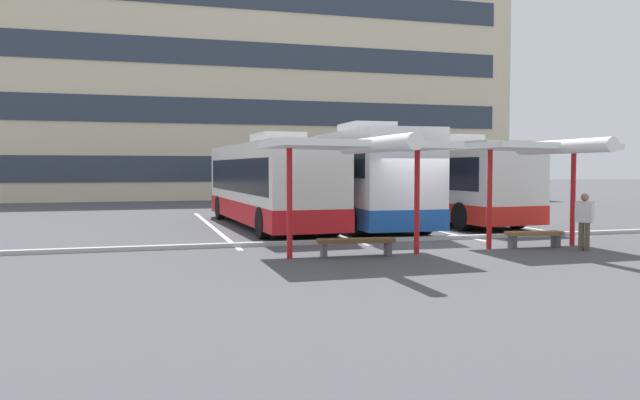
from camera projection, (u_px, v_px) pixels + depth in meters
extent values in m
plane|color=#47474C|center=(432.00, 244.00, 18.30)|extent=(160.00, 160.00, 0.00)
cube|color=beige|center=(248.00, 96.00, 48.38)|extent=(38.58, 11.42, 15.47)
cube|color=#2D3847|center=(263.00, 169.00, 43.17)|extent=(35.49, 0.08, 1.70)
cube|color=#2D3847|center=(262.00, 112.00, 42.96)|extent=(35.49, 0.08, 1.70)
cube|color=#2D3847|center=(262.00, 55.00, 42.76)|extent=(35.49, 0.08, 1.70)
cube|color=silver|center=(268.00, 182.00, 23.56)|extent=(3.01, 11.09, 2.80)
cube|color=red|center=(268.00, 210.00, 23.61)|extent=(3.05, 11.13, 0.71)
cube|color=black|center=(268.00, 175.00, 23.54)|extent=(3.00, 10.21, 1.19)
cube|color=black|center=(239.00, 172.00, 28.70)|extent=(2.21, 0.18, 1.68)
cube|color=silver|center=(278.00, 138.00, 22.18)|extent=(1.60, 2.27, 0.36)
cylinder|color=black|center=(220.00, 208.00, 26.93)|extent=(0.35, 1.01, 1.00)
cylinder|color=black|center=(272.00, 207.00, 27.67)|extent=(0.35, 1.01, 1.00)
cylinder|color=black|center=(263.00, 223.00, 19.57)|extent=(0.35, 1.01, 1.00)
cylinder|color=black|center=(332.00, 221.00, 20.31)|extent=(0.35, 1.01, 1.00)
cube|color=silver|center=(355.00, 177.00, 24.14)|extent=(2.79, 10.86, 3.19)
cube|color=#194C9E|center=(354.00, 209.00, 24.21)|extent=(2.83, 10.90, 0.67)
cube|color=black|center=(355.00, 163.00, 24.12)|extent=(2.81, 9.99, 1.02)
cube|color=black|center=(319.00, 167.00, 29.31)|extent=(2.27, 0.13, 1.92)
cube|color=silver|center=(366.00, 128.00, 22.75)|extent=(1.59, 2.23, 0.36)
cylinder|color=black|center=(302.00, 207.00, 27.58)|extent=(0.32, 1.01, 1.00)
cylinder|color=black|center=(353.00, 206.00, 28.19)|extent=(0.32, 1.01, 1.00)
cylinder|color=black|center=(356.00, 221.00, 20.24)|extent=(0.32, 1.01, 1.00)
cylinder|color=black|center=(424.00, 220.00, 20.85)|extent=(0.32, 1.01, 1.00)
cube|color=silver|center=(434.00, 180.00, 26.11)|extent=(3.16, 11.21, 2.85)
cube|color=red|center=(434.00, 206.00, 26.17)|extent=(3.20, 11.26, 0.65)
cube|color=black|center=(435.00, 173.00, 26.10)|extent=(3.14, 10.33, 1.16)
cube|color=black|center=(379.00, 171.00, 31.28)|extent=(2.20, 0.21, 1.71)
cube|color=silver|center=(453.00, 140.00, 24.72)|extent=(1.63, 2.29, 0.36)
cylinder|color=black|center=(370.00, 204.00, 29.50)|extent=(0.36, 1.02, 1.00)
cylinder|color=black|center=(414.00, 203.00, 30.27)|extent=(0.36, 1.02, 1.00)
cylinder|color=black|center=(462.00, 217.00, 22.08)|extent=(0.36, 1.02, 1.00)
cylinder|color=black|center=(517.00, 215.00, 22.85)|extent=(0.36, 1.02, 1.00)
cube|color=white|center=(212.00, 227.00, 23.59)|extent=(0.16, 14.00, 0.01)
cube|color=white|center=(307.00, 224.00, 24.62)|extent=(0.16, 14.00, 0.01)
cube|color=white|center=(395.00, 222.00, 25.65)|extent=(0.16, 14.00, 0.01)
cube|color=white|center=(477.00, 220.00, 26.67)|extent=(0.16, 14.00, 0.01)
cylinder|color=red|center=(289.00, 204.00, 15.31)|extent=(0.14, 0.14, 2.70)
cylinder|color=red|center=(417.00, 201.00, 16.25)|extent=(0.14, 0.14, 2.70)
cube|color=white|center=(355.00, 145.00, 15.70)|extent=(4.39, 3.09, 0.21)
cylinder|color=white|center=(375.00, 145.00, 14.37)|extent=(0.36, 4.38, 0.36)
cube|color=brown|center=(356.00, 241.00, 15.75)|extent=(1.99, 0.60, 0.10)
cube|color=#4C4C51|center=(324.00, 250.00, 15.61)|extent=(0.15, 0.35, 0.35)
cube|color=#4C4C51|center=(388.00, 249.00, 15.91)|extent=(0.15, 0.35, 0.35)
cylinder|color=red|center=(490.00, 199.00, 17.18)|extent=(0.14, 0.14, 2.72)
cylinder|color=red|center=(573.00, 198.00, 17.92)|extent=(0.14, 0.14, 2.72)
cube|color=white|center=(533.00, 147.00, 17.47)|extent=(3.69, 2.79, 0.20)
cylinder|color=white|center=(562.00, 147.00, 16.28)|extent=(0.36, 3.69, 0.36)
cube|color=brown|center=(534.00, 233.00, 17.48)|extent=(1.63, 0.60, 0.10)
cube|color=#4C4C51|center=(512.00, 242.00, 17.38)|extent=(0.16, 0.35, 0.35)
cube|color=#4C4C51|center=(556.00, 241.00, 17.59)|extent=(0.16, 0.35, 0.35)
cube|color=#ADADA8|center=(419.00, 239.00, 19.15)|extent=(44.00, 0.24, 0.12)
cylinder|color=brown|center=(587.00, 237.00, 16.79)|extent=(0.14, 0.14, 0.76)
cylinder|color=brown|center=(581.00, 236.00, 16.89)|extent=(0.14, 0.14, 0.76)
cube|color=silver|center=(585.00, 212.00, 16.80)|extent=(0.42, 0.49, 0.57)
sphere|color=#936B4C|center=(585.00, 197.00, 16.78)|extent=(0.21, 0.21, 0.21)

